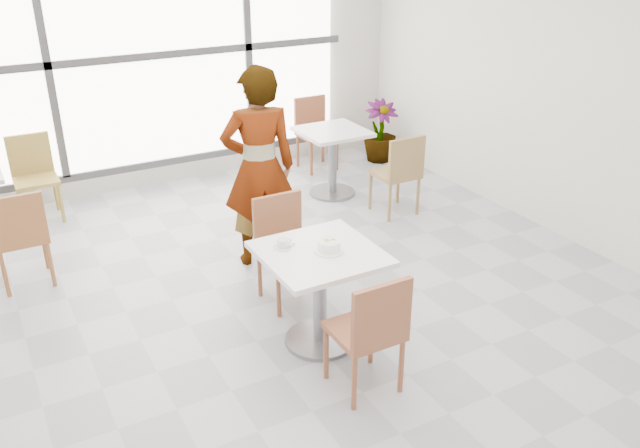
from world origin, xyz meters
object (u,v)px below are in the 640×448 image
bg_chair_left_near (20,233)px  bg_chair_right_near (400,170)px  main_table (320,280)px  plant_right (380,131)px  person (259,168)px  bg_chair_left_far (34,172)px  chair_far (284,242)px  oatmeal_bowl (329,246)px  coffee_cup (283,244)px  bg_table_right (332,153)px  bg_chair_right_far (314,128)px  chair_near (371,328)px

bg_chair_left_near → bg_chair_right_near: bearing=175.4°
main_table → plant_right: 4.10m
person → bg_chair_left_near: person is taller
plant_right → bg_chair_left_far: bearing=176.7°
chair_far → plant_right: 3.53m
oatmeal_bowl → coffee_cup: (-0.25, 0.20, -0.01)m
chair_far → coffee_cup: 0.66m
coffee_cup → bg_table_right: 2.87m
bg_chair_left_near → bg_chair_right_far: same height
bg_table_right → plant_right: plant_right is taller
bg_chair_left_far → oatmeal_bowl: bearing=-65.9°
bg_chair_left_far → bg_chair_right_far: size_ratio=1.00×
chair_near → person: 2.08m
person → bg_chair_right_near: bearing=-158.6°
bg_table_right → bg_chair_left_far: bearing=162.7°
oatmeal_bowl → person: size_ratio=0.12×
bg_chair_right_far → plant_right: bearing=-13.9°
main_table → oatmeal_bowl: bearing=-26.5°
oatmeal_bowl → coffee_cup: size_ratio=1.32×
main_table → coffee_cup: size_ratio=5.03×
bg_chair_right_far → chair_far: bearing=-122.9°
main_table → person: person is taller
person → bg_chair_right_far: (1.61, 1.98, -0.39)m
chair_far → plant_right: (2.56, 2.44, -0.11)m
chair_near → oatmeal_bowl: chair_near is taller
chair_far → bg_chair_left_far: (-1.54, 2.68, 0.00)m
main_table → bg_chair_left_near: (-1.77, 1.91, -0.02)m
chair_near → bg_chair_right_far: 4.39m
chair_near → coffee_cup: chair_near is taller
bg_chair_left_near → bg_chair_right_far: 3.83m
coffee_cup → bg_chair_left_far: size_ratio=0.18×
chair_near → bg_chair_left_near: bearing=-55.2°
chair_far → bg_table_right: bearing=50.2°
chair_near → oatmeal_bowl: size_ratio=4.14×
bg_chair_left_far → chair_near: bearing=-69.9°
main_table → bg_table_right: 2.89m
bg_chair_right_near → person: bearing=8.1°
chair_far → plant_right: chair_far is taller
bg_table_right → plant_right: bearing=32.1°
coffee_cup → bg_chair_left_near: size_ratio=0.18×
coffee_cup → bg_chair_left_near: bearing=132.3°
chair_near → coffee_cup: size_ratio=5.47×
oatmeal_bowl → bg_chair_right_far: (1.72, 3.39, -0.29)m
bg_table_right → coffee_cup: bearing=-126.9°
bg_chair_left_near → bg_chair_right_far: (3.54, 1.45, 0.00)m
bg_chair_right_far → bg_chair_right_near: bearing=-87.9°
plant_right → chair_far: bearing=-136.4°
plant_right → bg_chair_left_near: bearing=-164.2°
chair_near → bg_chair_left_near: 3.12m
chair_far → bg_chair_right_far: (1.71, 2.65, 0.00)m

